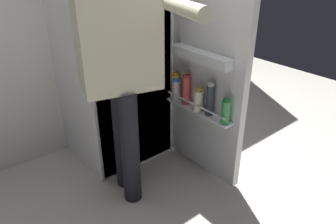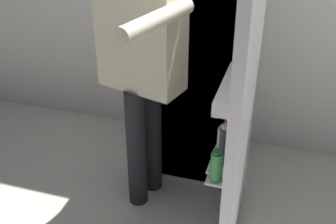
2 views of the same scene
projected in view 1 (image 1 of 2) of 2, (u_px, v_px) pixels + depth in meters
The scene contains 3 objects.
ground_plane at pixel (159, 180), 2.40m from camera, with size 6.08×6.08×0.00m, color #B7B2A8.
refrigerator at pixel (119, 48), 2.35m from camera, with size 0.73×1.29×1.79m.
person at pixel (122, 63), 1.87m from camera, with size 0.55×0.82×1.58m.
Camera 1 is at (-1.15, -1.51, 1.55)m, focal length 34.18 mm.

